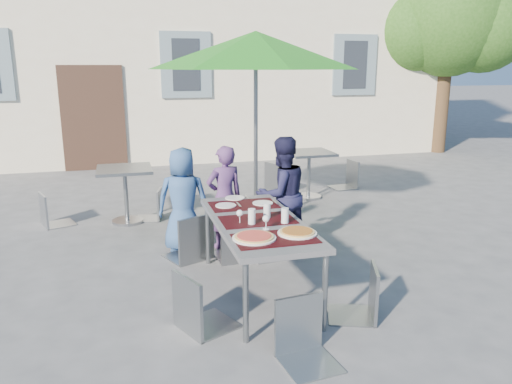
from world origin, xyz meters
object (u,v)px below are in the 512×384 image
object	(u,v)px
chair_2	(273,210)
bg_chair_l_0	(49,190)
dining_table	(258,225)
chair_3	(197,267)
patio_umbrella	(256,52)
chair_0	(190,209)
pizza_near_right	(297,232)
chair_5	(305,295)
bg_chair_r_1	(348,158)
bg_chair_r_0	(153,187)
child_0	(183,200)
chair_4	(364,261)
cafe_table_1	(309,165)
bg_chair_l_1	(278,159)
child_2	(282,194)
pizza_near_left	(254,237)
chair_1	(238,209)
cafe_table_0	(125,184)
child_1	(225,197)

from	to	relation	value
chair_2	bg_chair_l_0	world-z (taller)	chair_2
dining_table	chair_3	xyz separation A→B (m)	(-0.68, -0.57, -0.12)
patio_umbrella	chair_0	bearing A→B (deg)	-135.64
dining_table	pizza_near_right	bearing A→B (deg)	-65.45
chair_0	patio_umbrella	world-z (taller)	patio_umbrella
pizza_near_right	patio_umbrella	distance (m)	3.02
dining_table	chair_2	world-z (taller)	chair_2
chair_5	bg_chair_r_1	xyz separation A→B (m)	(2.75, 4.99, 0.03)
chair_3	chair_5	distance (m)	0.96
bg_chair_r_1	bg_chair_r_0	bearing A→B (deg)	-164.04
child_0	patio_umbrella	bearing A→B (deg)	-134.86
chair_4	bg_chair_r_0	xyz separation A→B (m)	(-1.57, 3.49, -0.04)
pizza_near_right	chair_3	xyz separation A→B (m)	(-0.91, -0.08, -0.20)
dining_table	bg_chair_r_1	size ratio (longest dim) A/B	1.94
cafe_table_1	bg_chair_l_1	bearing A→B (deg)	133.55
cafe_table_1	chair_0	bearing A→B (deg)	-135.73
child_2	bg_chair_l_1	xyz separation A→B (m)	(0.81, 2.63, -0.08)
dining_table	pizza_near_left	xyz separation A→B (m)	(-0.17, -0.51, 0.07)
chair_0	bg_chair_l_1	xyz separation A→B (m)	(1.91, 2.68, 0.01)
patio_umbrella	chair_1	bearing A→B (deg)	-114.39
chair_2	bg_chair_r_1	bearing A→B (deg)	51.51
pizza_near_left	chair_0	size ratio (longest dim) A/B	0.36
chair_2	patio_umbrella	world-z (taller)	patio_umbrella
cafe_table_0	bg_chair_l_1	size ratio (longest dim) A/B	0.76
bg_chair_l_0	chair_1	bearing A→B (deg)	-41.20
chair_0	chair_3	distance (m)	1.60
chair_1	chair_5	bearing A→B (deg)	-89.45
dining_table	child_2	distance (m)	1.23
dining_table	chair_4	distance (m)	1.07
chair_2	chair_3	distance (m)	1.76
chair_2	bg_chair_l_0	size ratio (longest dim) A/B	1.12
cafe_table_0	chair_5	bearing A→B (deg)	-72.61
chair_0	bg_chair_r_0	xyz separation A→B (m)	(-0.30, 1.74, -0.12)
chair_4	chair_0	bearing A→B (deg)	125.81
bg_chair_l_0	bg_chair_r_0	world-z (taller)	bg_chair_l_0
chair_0	chair_2	xyz separation A→B (m)	(0.92, -0.21, -0.02)
chair_0	bg_chair_r_1	bearing A→B (deg)	40.06
chair_1	chair_2	world-z (taller)	chair_1
child_1	chair_1	size ratio (longest dim) A/B	1.22
chair_4	bg_chair_l_0	bearing A→B (deg)	130.02
child_2	cafe_table_0	world-z (taller)	child_2
child_0	cafe_table_0	distance (m)	1.45
chair_5	bg_chair_l_0	distance (m)	4.61
chair_0	bg_chair_r_1	size ratio (longest dim) A/B	1.09
child_1	chair_4	xyz separation A→B (m)	(0.80, -2.09, -0.10)
cafe_table_1	child_0	bearing A→B (deg)	-141.12
chair_1	bg_chair_r_0	xyz separation A→B (m)	(-0.82, 1.89, -0.13)
dining_table	cafe_table_0	distance (m)	2.93
child_1	chair_3	xyz separation A→B (m)	(-0.64, -1.93, -0.06)
pizza_near_left	chair_3	bearing A→B (deg)	-173.74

